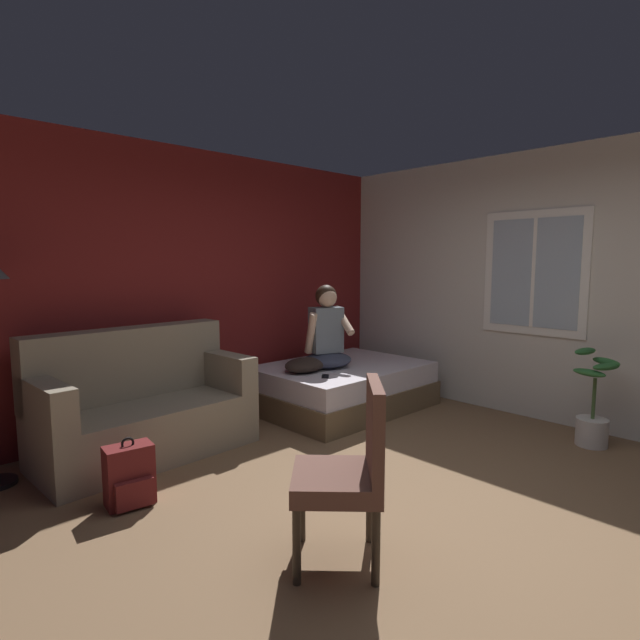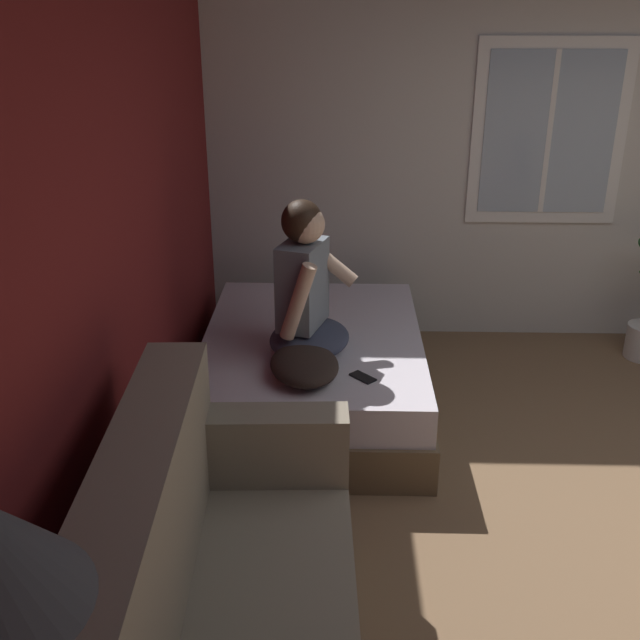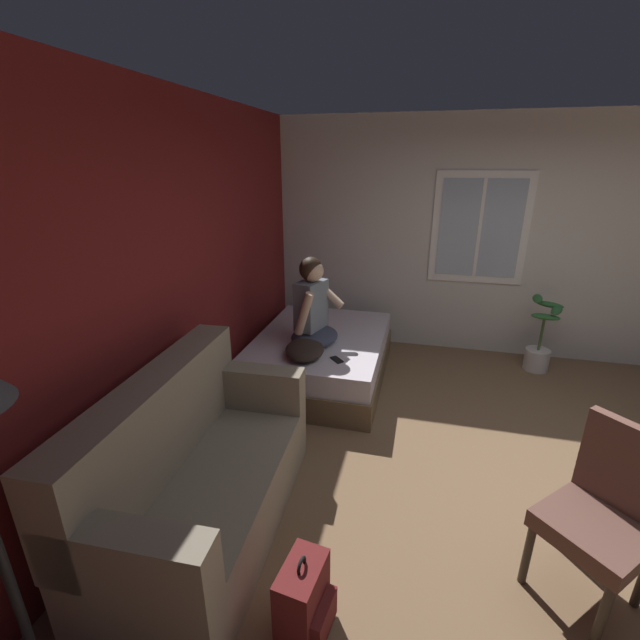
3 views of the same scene
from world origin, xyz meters
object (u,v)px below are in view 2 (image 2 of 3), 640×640
(throw_pillow, at_px, (304,365))
(couch, at_px, (217,622))
(bed, at_px, (313,371))
(person_seated, at_px, (306,293))
(cell_phone, at_px, (363,377))

(throw_pillow, bearing_deg, couch, 172.21)
(bed, relative_size, throw_pillow, 3.78)
(person_seated, height_order, cell_phone, person_seated)
(person_seated, bearing_deg, cell_phone, -136.11)
(bed, distance_m, throw_pillow, 0.62)
(cell_phone, bearing_deg, couch, -151.53)
(couch, distance_m, throw_pillow, 1.64)
(cell_phone, bearing_deg, bed, 74.59)
(bed, bearing_deg, couch, 173.49)
(couch, bearing_deg, bed, -6.51)
(couch, relative_size, person_seated, 1.98)
(couch, xyz_separation_m, person_seated, (1.94, -0.22, 0.44))
(bed, relative_size, couch, 1.05)
(bed, relative_size, person_seated, 2.07)
(couch, xyz_separation_m, cell_phone, (1.61, -0.53, 0.09))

